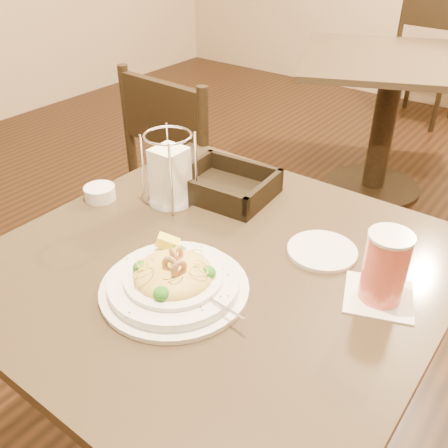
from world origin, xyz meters
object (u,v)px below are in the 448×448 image
Objects in this scene: butter_ramekin at (100,193)px; main_table at (219,339)px; pasta_bowl at (174,280)px; background_table at (387,103)px; bread_basket at (227,187)px; dining_chair_near at (193,182)px; drink_glass at (385,268)px; napkin_caddy at (170,174)px; dining_chair_far at (428,53)px; side_plate at (322,251)px.

main_table is at bearing -3.47° from butter_ramekin.
pasta_bowl is 4.12× the size of butter_ramekin.
main_table and background_table have the same top height.
main_table is 1.88m from background_table.
main_table is at bearing -56.72° from bread_basket.
bread_basket is at bearing -84.20° from background_table.
dining_chair_near is at bearing 107.59° from butter_ramekin.
napkin_caddy is (-0.56, 0.03, 0.01)m from drink_glass.
napkin_caddy is 2.38× the size of butter_ramekin.
main_table is at bearing -80.21° from background_table.
main_table is 0.29m from pasta_bowl.
pasta_bowl is 0.40m from bread_basket.
dining_chair_far is 5.62× the size of drink_glass.
drink_glass reaches higher than butter_ramekin.
bread_basket is 0.33m from side_plate.
dining_chair_near is 11.84× the size of butter_ramekin.
napkin_caddy is (0.26, -2.95, 0.33)m from dining_chair_far.
side_plate is (0.48, -1.70, 0.24)m from background_table.
napkin_caddy is 0.41m from side_plate.
bread_basket reaches higher than side_plate.
main_table is 5.44× the size of drink_glass.
bread_basket is (-0.16, 0.24, 0.26)m from main_table.
main_table is 0.38m from bread_basket.
side_plate is (-0.16, 0.06, -0.07)m from drink_glass.
pasta_bowl is 1.33× the size of bread_basket.
main_table is 0.47m from butter_ramekin.
bread_basket is at bearing 165.60° from side_plate.
bread_basket reaches higher than background_table.
side_plate is (0.17, 0.29, -0.02)m from pasta_bowl.
dining_chair_near is 5.62× the size of drink_glass.
dining_chair_near is at bearing 125.79° from napkin_caddy.
main_table is 0.33m from side_plate.
butter_ramekin is (-0.24, -0.21, -0.00)m from bread_basket.
napkin_caddy reaches higher than side_plate.
main_table is 3.11m from dining_chair_far.
butter_ramekin is (-0.56, -0.13, 0.01)m from side_plate.
drink_glass is (0.33, 0.22, 0.05)m from pasta_bowl.
side_plate is (0.66, -2.91, 0.25)m from dining_chair_far.
side_plate is (0.41, 0.03, -0.08)m from napkin_caddy.
background_table is 2.03m from pasta_bowl.
pasta_bowl is 0.42m from butter_ramekin.
main_table is 0.45m from drink_glass.
dining_chair_near is (-0.26, -1.27, -0.01)m from background_table.
drink_glass is at bearing 5.27° from butter_ramekin.
dining_chair_far is 11.84× the size of butter_ramekin.
side_plate reaches higher than main_table.
side_plate is at bearing -14.40° from bread_basket.
butter_ramekin is at bearing 176.53° from main_table.
drink_glass reaches higher than side_plate.
background_table is 1.65m from bread_basket.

